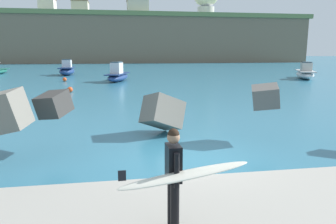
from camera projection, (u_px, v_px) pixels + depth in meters
ground_plane at (192, 160)px, 9.67m from camera, size 400.00×400.00×0.00m
breakwater_jetty at (157, 110)px, 10.78m from camera, size 32.42×6.22×2.87m
surfer_with_board at (177, 174)px, 5.14m from camera, size 2.10×1.17×1.78m
boat_near_left at (67, 70)px, 44.09m from camera, size 1.95×4.60×2.17m
boat_near_centre at (118, 75)px, 34.92m from camera, size 3.15×5.77×2.15m
boat_mid_centre at (305, 73)px, 38.28m from camera, size 4.33×6.50×2.04m
mooring_buoy_inner at (65, 79)px, 34.87m from camera, size 0.44×0.44×0.44m
mooring_buoy_middle at (70, 90)px, 25.57m from camera, size 0.44×0.44×0.44m
headland_bluff at (121, 40)px, 103.07m from camera, size 111.12×35.82×13.94m
station_building_west at (81, 10)px, 105.32m from camera, size 5.38×7.95×5.44m
station_building_central at (47, 8)px, 105.54m from camera, size 5.21×6.20×6.44m
station_building_east at (138, 7)px, 92.77m from camera, size 6.14×7.84×4.06m
station_building_annex at (135, 7)px, 96.72m from camera, size 4.26×8.33×4.81m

